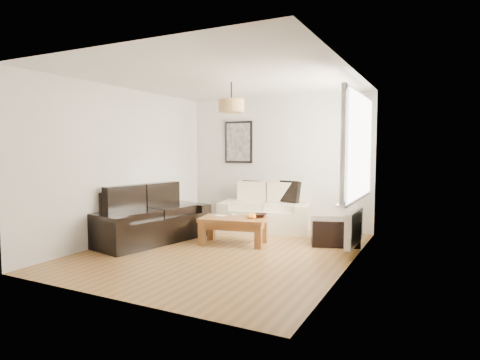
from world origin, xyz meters
The scene contains 21 objects.
floor centered at (0.00, 0.00, 0.00)m, with size 4.50×4.50×0.00m, color brown.
ceiling centered at (0.00, 0.00, 2.60)m, with size 3.80×4.50×0.00m, color white, non-canonical shape.
wall_back centered at (0.00, 2.25, 1.30)m, with size 3.80×0.04×2.60m, color silver, non-canonical shape.
wall_front centered at (0.00, -2.25, 1.30)m, with size 3.80×0.04×2.60m, color silver, non-canonical shape.
wall_left centered at (-1.90, 0.00, 1.30)m, with size 0.04×4.50×2.60m, color silver, non-canonical shape.
wall_right centered at (1.90, 0.00, 1.30)m, with size 0.04×4.50×2.60m, color silver, non-canonical shape.
window_bay centered at (1.86, 0.80, 1.60)m, with size 0.14×1.90×1.60m, color white, non-canonical shape.
radiator centered at (1.82, 0.80, 0.38)m, with size 0.10×0.90×0.52m, color white.
poster centered at (-0.85, 2.22, 1.70)m, with size 0.62×0.04×0.87m, color black, non-canonical shape.
pendant_shade centered at (0.00, 0.30, 2.23)m, with size 0.40×0.40×0.20m, color tan.
loveseat_cream centered at (-0.04, 1.78, 0.42)m, with size 1.70×0.93×0.84m, color beige, non-canonical shape.
sofa_leather centered at (-1.43, 0.04, 0.43)m, with size 2.00×0.97×0.86m, color black, non-canonical shape.
coffee_table centered at (-0.06, 0.47, 0.22)m, with size 1.07×0.58×0.44m, color brown, non-canonical shape.
ottoman centered at (1.45, 1.16, 0.21)m, with size 0.75×0.48×0.43m, color black.
cushion_left centered at (-0.46, 1.99, 0.72)m, with size 0.39×0.12×0.39m, color black.
cushion_right centered at (0.36, 1.99, 0.74)m, with size 0.41×0.13×0.41m, color black.
fruit_bowl centered at (0.31, 0.70, 0.47)m, with size 0.25×0.25×0.06m, color black.
orange_a centered at (0.23, 0.49, 0.48)m, with size 0.07×0.07×0.07m, color orange.
orange_b centered at (0.27, 0.53, 0.48)m, with size 0.10×0.10×0.10m, color orange.
orange_c centered at (0.20, 0.59, 0.48)m, with size 0.08×0.08×0.08m, color orange.
papers centered at (-0.35, 0.56, 0.44)m, with size 0.19×0.13×0.01m, color white.
Camera 1 is at (2.98, -5.31, 1.57)m, focal length 30.15 mm.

